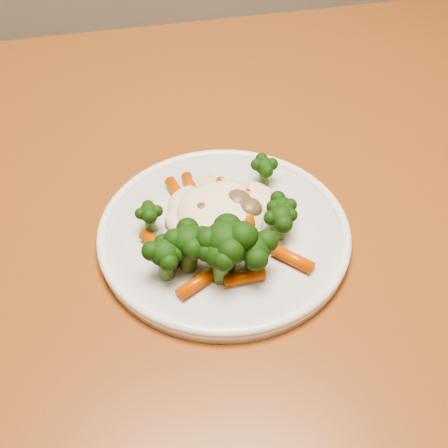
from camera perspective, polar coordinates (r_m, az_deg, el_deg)
The scene contains 3 objects.
dining_table at distance 0.67m, azimuth -8.63°, elevation -4.15°, with size 1.25×0.87×0.75m.
plate at distance 0.55m, azimuth 0.00°, elevation -1.01°, with size 0.25×0.25×0.01m, color white.
meal at distance 0.52m, azimuth -0.21°, elevation -0.45°, with size 0.16×0.16×0.05m.
Camera 1 is at (0.33, -0.16, 1.16)m, focal length 45.00 mm.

